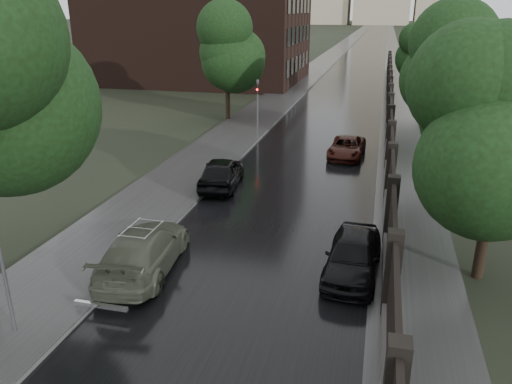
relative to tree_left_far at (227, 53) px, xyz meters
name	(u,v)px	position (x,y,z in m)	size (l,w,h in m)	color
road	(376,33)	(8.00, 160.00, -5.23)	(8.00, 420.00, 0.02)	black
sidewalk_left	(359,33)	(2.00, 160.00, -5.16)	(4.00, 420.00, 0.16)	#2D2D2D
verge_right	(391,33)	(13.50, 160.00, -5.20)	(3.00, 420.00, 0.08)	#2D2D2D
fence_right	(389,110)	(12.60, 2.01, -4.23)	(0.45, 75.72, 2.70)	#383533
tree_left_far	(227,53)	(0.00, 0.00, 0.00)	(4.25, 4.25, 7.39)	black
tree_right_a	(501,133)	(15.50, -22.00, -0.29)	(4.08, 4.08, 7.01)	black
tree_right_b	(450,76)	(15.50, -8.00, -0.29)	(4.08, 4.08, 7.01)	black
tree_right_c	(427,51)	(15.50, 10.00, -0.29)	(4.08, 4.08, 7.01)	black
traffic_light	(258,103)	(3.70, -5.01, -2.84)	(0.16, 0.32, 4.00)	#59595E
volga_sedan	(144,250)	(4.44, -24.26, -4.48)	(2.13, 5.24, 1.52)	#494E3E
hatchback_left	(222,172)	(4.40, -15.42, -4.48)	(1.81, 4.49, 1.53)	black
car_right_near	(353,255)	(11.40, -22.86, -4.51)	(1.73, 4.29, 1.46)	black
car_right_far	(347,147)	(10.12, -8.44, -4.65)	(1.97, 4.28, 1.19)	black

